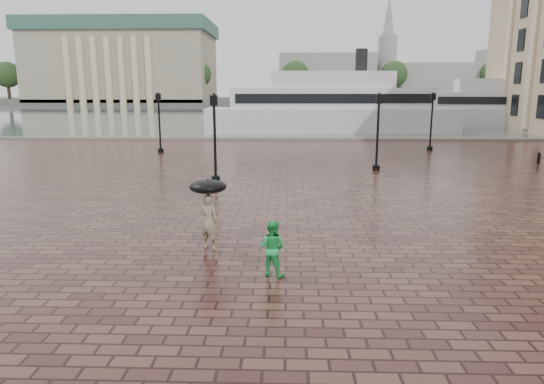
# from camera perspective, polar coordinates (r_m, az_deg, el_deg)

# --- Properties ---
(ground) EXTENTS (300.00, 300.00, 0.00)m
(ground) POSITION_cam_1_polar(r_m,az_deg,el_deg) (15.55, 10.23, -5.71)
(ground) COLOR #351A18
(ground) RESTS_ON ground
(harbour_water) EXTENTS (240.00, 240.00, 0.00)m
(harbour_water) POSITION_cam_1_polar(r_m,az_deg,el_deg) (106.79, 3.11, 9.35)
(harbour_water) COLOR #4D575E
(harbour_water) RESTS_ON ground
(quay_edge) EXTENTS (80.00, 0.60, 0.30)m
(quay_edge) POSITION_cam_1_polar(r_m,az_deg,el_deg) (46.95, 4.64, 6.14)
(quay_edge) COLOR slate
(quay_edge) RESTS_ON ground
(far_shore) EXTENTS (300.00, 60.00, 2.00)m
(far_shore) POSITION_cam_1_polar(r_m,az_deg,el_deg) (174.72, 2.64, 10.65)
(far_shore) COLOR #4C4C47
(far_shore) RESTS_ON ground
(museum) EXTENTS (57.00, 32.50, 26.00)m
(museum) POSITION_cam_1_polar(r_m,az_deg,el_deg) (168.03, -17.00, 14.52)
(museum) COLOR gray
(museum) RESTS_ON ground
(distant_skyline) EXTENTS (102.50, 22.00, 33.00)m
(distant_skyline) POSITION_cam_1_polar(r_m,az_deg,el_deg) (172.28, 19.36, 12.81)
(distant_skyline) COLOR gray
(distant_skyline) RESTS_ON ground
(far_trees) EXTENTS (188.00, 8.00, 13.50)m
(far_trees) POSITION_cam_1_polar(r_m,az_deg,el_deg) (152.76, 2.78, 13.64)
(far_trees) COLOR #2D2119
(far_trees) RESTS_ON ground
(street_lamps) EXTENTS (21.44, 14.44, 4.40)m
(street_lamps) POSITION_cam_1_polar(r_m,az_deg,el_deg) (32.26, 3.25, 7.72)
(street_lamps) COLOR black
(street_lamps) RESTS_ON ground
(adult_pedestrian) EXTENTS (0.72, 0.62, 1.68)m
(adult_pedestrian) POSITION_cam_1_polar(r_m,az_deg,el_deg) (14.50, -7.43, -3.46)
(adult_pedestrian) COLOR gray
(adult_pedestrian) RESTS_ON ground
(child_pedestrian) EXTENTS (0.87, 0.78, 1.45)m
(child_pedestrian) POSITION_cam_1_polar(r_m,az_deg,el_deg) (12.38, 0.03, -6.59)
(child_pedestrian) COLOR green
(child_pedestrian) RESTS_ON ground
(ferry_near) EXTENTS (28.26, 8.28, 9.16)m
(ferry_near) POSITION_cam_1_polar(r_m,az_deg,el_deg) (56.06, 6.89, 9.84)
(ferry_near) COLOR silver
(ferry_near) RESTS_ON ground
(ferry_far) EXTENTS (25.98, 10.25, 8.30)m
(ferry_far) POSITION_cam_1_polar(r_m,az_deg,el_deg) (68.39, 25.83, 8.90)
(ferry_far) COLOR silver
(ferry_far) RESTS_ON ground
(umbrella) EXTENTS (1.10, 1.10, 1.14)m
(umbrella) POSITION_cam_1_polar(r_m,az_deg,el_deg) (14.26, -7.55, 0.63)
(umbrella) COLOR black
(umbrella) RESTS_ON ground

